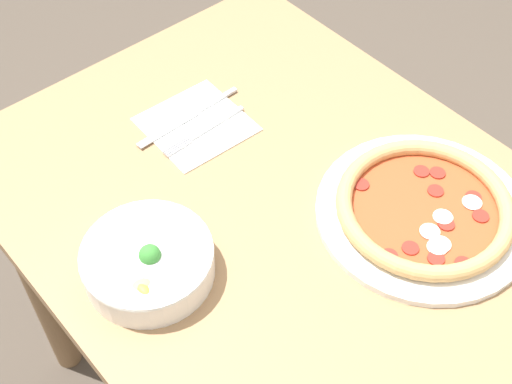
% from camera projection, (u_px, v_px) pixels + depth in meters
% --- Properties ---
extents(dining_table, '(1.16, 0.76, 0.76)m').
position_uv_depth(dining_table, '(313.00, 280.00, 1.20)').
color(dining_table, '#99724C').
rests_on(dining_table, ground_plane).
extents(pizza, '(0.34, 0.34, 0.04)m').
position_uv_depth(pizza, '(424.00, 209.00, 1.12)').
color(pizza, white).
rests_on(pizza, dining_table).
extents(bowl, '(0.20, 0.20, 0.07)m').
position_uv_depth(bowl, '(149.00, 261.00, 1.03)').
color(bowl, white).
rests_on(bowl, dining_table).
extents(napkin, '(0.17, 0.17, 0.00)m').
position_uv_depth(napkin, '(196.00, 124.00, 1.26)').
color(napkin, white).
rests_on(napkin, dining_table).
extents(fork, '(0.02, 0.17, 0.00)m').
position_uv_depth(fork, '(206.00, 130.00, 1.25)').
color(fork, silver).
rests_on(fork, napkin).
extents(knife, '(0.02, 0.22, 0.01)m').
position_uv_depth(knife, '(193.00, 114.00, 1.27)').
color(knife, silver).
rests_on(knife, napkin).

